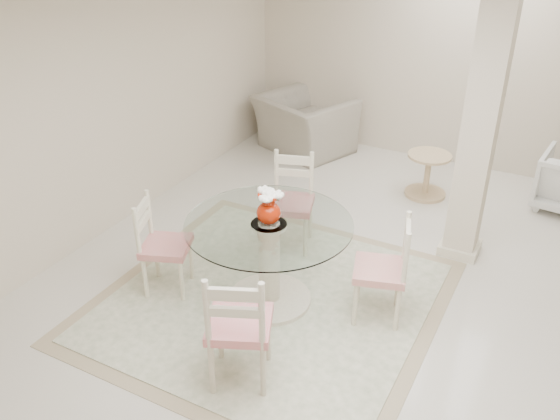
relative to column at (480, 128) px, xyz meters
The scene contains 12 objects.
ground 1.94m from the column, 111.04° to the right, with size 7.00×7.00×0.00m, color beige.
room_shell 1.48m from the column, 111.04° to the right, with size 6.02×7.02×2.71m.
column is the anchor object (origin of this frame).
area_rug 2.50m from the column, 128.61° to the right, with size 2.89×2.89×0.02m.
dining_table 2.31m from the column, 128.61° to the right, with size 1.42×1.42×0.82m.
red_vase 2.14m from the column, 128.59° to the right, with size 0.24×0.23×0.31m.
dining_chair_east 1.62m from the column, 103.83° to the right, with size 0.53×0.53×1.07m.
dining_chair_north 1.90m from the column, 157.31° to the right, with size 0.55×0.55×1.10m.
dining_chair_west 3.11m from the column, 139.89° to the right, with size 0.53×0.53×1.03m.
dining_chair_south 2.92m from the column, 111.35° to the right, with size 0.60×0.60×1.14m.
recliner_taupe 3.19m from the column, 147.67° to the left, with size 1.19×1.04×0.77m, color gray.
side_table 1.68m from the column, 121.73° to the left, with size 0.51×0.51×0.53m.
Camera 1 is at (1.28, -4.10, 3.32)m, focal length 38.00 mm.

